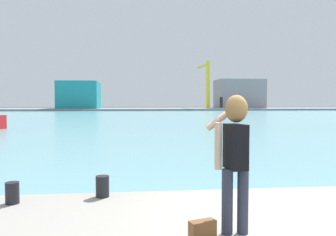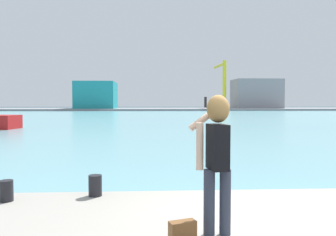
{
  "view_description": "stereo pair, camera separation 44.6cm",
  "coord_description": "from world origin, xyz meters",
  "px_view_note": "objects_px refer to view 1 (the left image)",
  "views": [
    {
      "loc": [
        -2.17,
        -4.32,
        2.25
      ],
      "look_at": [
        -1.25,
        4.33,
        1.85
      ],
      "focal_mm": 36.97,
      "sensor_mm": 36.0,
      "label": 1
    },
    {
      "loc": [
        -1.72,
        -4.36,
        2.25
      ],
      "look_at": [
        -1.25,
        4.33,
        1.85
      ],
      "focal_mm": 36.97,
      "sensor_mm": 36.0,
      "label": 2
    }
  ],
  "objects_px": {
    "harbor_bollard": "(102,186)",
    "warehouse_left": "(79,95)",
    "handbag": "(202,231)",
    "harbor_bollard_2": "(12,193)",
    "person_photographer": "(234,149)",
    "warehouse_right": "(239,94)",
    "port_crane": "(206,79)"
  },
  "relations": [
    {
      "from": "harbor_bollard_2",
      "to": "harbor_bollard",
      "type": "bearing_deg",
      "value": 9.98
    },
    {
      "from": "handbag",
      "to": "port_crane",
      "type": "xyz_separation_m",
      "value": [
        20.07,
        91.21,
        7.98
      ]
    },
    {
      "from": "harbor_bollard",
      "to": "warehouse_left",
      "type": "bearing_deg",
      "value": 98.53
    },
    {
      "from": "person_photographer",
      "to": "handbag",
      "type": "height_order",
      "value": "person_photographer"
    },
    {
      "from": "harbor_bollard_2",
      "to": "warehouse_right",
      "type": "relative_size",
      "value": 0.03
    },
    {
      "from": "handbag",
      "to": "harbor_bollard_2",
      "type": "height_order",
      "value": "harbor_bollard_2"
    },
    {
      "from": "handbag",
      "to": "warehouse_left",
      "type": "height_order",
      "value": "warehouse_left"
    },
    {
      "from": "person_photographer",
      "to": "handbag",
      "type": "bearing_deg",
      "value": 102.73
    },
    {
      "from": "handbag",
      "to": "port_crane",
      "type": "height_order",
      "value": "port_crane"
    },
    {
      "from": "harbor_bollard",
      "to": "port_crane",
      "type": "relative_size",
      "value": 0.03
    },
    {
      "from": "warehouse_left",
      "to": "person_photographer",
      "type": "bearing_deg",
      "value": -80.55
    },
    {
      "from": "person_photographer",
      "to": "port_crane",
      "type": "xyz_separation_m",
      "value": [
        19.64,
        91.05,
        7.04
      ]
    },
    {
      "from": "harbor_bollard",
      "to": "port_crane",
      "type": "bearing_deg",
      "value": 76.49
    },
    {
      "from": "warehouse_left",
      "to": "harbor_bollard",
      "type": "bearing_deg",
      "value": -81.47
    },
    {
      "from": "warehouse_right",
      "to": "port_crane",
      "type": "distance_m",
      "value": 11.21
    },
    {
      "from": "person_photographer",
      "to": "warehouse_left",
      "type": "relative_size",
      "value": 0.14
    },
    {
      "from": "harbor_bollard",
      "to": "warehouse_left",
      "type": "distance_m",
      "value": 90.75
    },
    {
      "from": "warehouse_right",
      "to": "harbor_bollard",
      "type": "bearing_deg",
      "value": -109.04
    },
    {
      "from": "harbor_bollard",
      "to": "warehouse_left",
      "type": "height_order",
      "value": "warehouse_left"
    },
    {
      "from": "person_photographer",
      "to": "handbag",
      "type": "distance_m",
      "value": 1.05
    },
    {
      "from": "person_photographer",
      "to": "warehouse_right",
      "type": "bearing_deg",
      "value": -26.13
    },
    {
      "from": "harbor_bollard",
      "to": "warehouse_left",
      "type": "relative_size",
      "value": 0.03
    },
    {
      "from": "warehouse_left",
      "to": "warehouse_right",
      "type": "bearing_deg",
      "value": 2.31
    },
    {
      "from": "harbor_bollard_2",
      "to": "warehouse_left",
      "type": "bearing_deg",
      "value": 97.62
    },
    {
      "from": "handbag",
      "to": "port_crane",
      "type": "distance_m",
      "value": 93.74
    },
    {
      "from": "harbor_bollard",
      "to": "person_photographer",
      "type": "bearing_deg",
      "value": -46.65
    },
    {
      "from": "person_photographer",
      "to": "handbag",
      "type": "xyz_separation_m",
      "value": [
        -0.43,
        -0.17,
        -0.95
      ]
    },
    {
      "from": "warehouse_left",
      "to": "harbor_bollard_2",
      "type": "bearing_deg",
      "value": -82.38
    },
    {
      "from": "person_photographer",
      "to": "warehouse_right",
      "type": "distance_m",
      "value": 98.06
    },
    {
      "from": "harbor_bollard",
      "to": "warehouse_right",
      "type": "relative_size",
      "value": 0.03
    },
    {
      "from": "warehouse_left",
      "to": "warehouse_right",
      "type": "xyz_separation_m",
      "value": [
        45.04,
        1.81,
        0.49
      ]
    },
    {
      "from": "person_photographer",
      "to": "harbor_bollard_2",
      "type": "xyz_separation_m",
      "value": [
        -3.21,
        1.63,
        -0.89
      ]
    }
  ]
}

